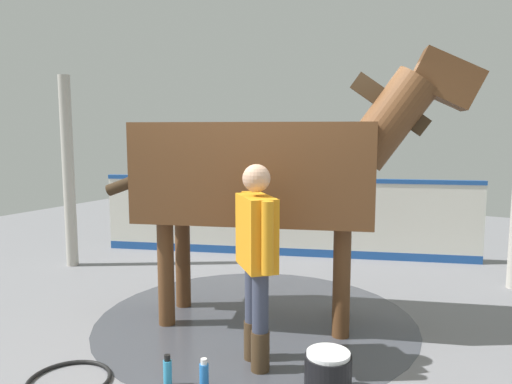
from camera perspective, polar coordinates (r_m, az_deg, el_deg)
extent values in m
cube|color=gray|center=(4.75, -0.10, -16.36)|extent=(16.00, 16.00, 0.02)
cylinder|color=#42444C|center=(5.05, -0.04, -14.73)|extent=(3.18, 3.18, 0.00)
cube|color=silver|center=(7.36, 3.45, -3.15)|extent=(5.38, 1.88, 1.13)
cube|color=#1E4C99|center=(7.28, 3.49, 1.48)|extent=(5.39, 1.90, 0.06)
cube|color=#1E4C99|center=(7.47, 3.42, -6.98)|extent=(5.38, 1.88, 0.12)
cylinder|color=#B7B2A8|center=(7.20, -21.17, 2.18)|extent=(0.16, 0.16, 2.64)
cube|color=brown|center=(4.70, -0.04, 2.45)|extent=(2.40, 1.59, 0.93)
cylinder|color=brown|center=(5.06, 10.01, -8.64)|extent=(0.16, 0.16, 1.03)
cylinder|color=brown|center=(4.57, 10.01, -10.38)|extent=(0.16, 0.16, 1.03)
cylinder|color=brown|center=(5.32, -8.59, -7.82)|extent=(0.16, 0.16, 1.03)
cylinder|color=brown|center=(4.86, -10.52, -9.32)|extent=(0.16, 0.16, 1.03)
cylinder|color=brown|center=(4.64, 15.43, 8.21)|extent=(0.93, 0.67, 0.94)
cube|color=#382819|center=(4.64, 15.49, 9.93)|extent=(0.71, 0.29, 0.58)
cube|color=brown|center=(4.72, 21.35, 12.24)|extent=(0.71, 0.47, 0.56)
cylinder|color=#382819|center=(5.06, -13.62, 1.45)|extent=(0.70, 0.34, 0.35)
cylinder|color=#47331E|center=(4.03, 0.50, -18.16)|extent=(0.15, 0.15, 0.32)
cylinder|color=#383D51|center=(3.88, 0.50, -12.74)|extent=(0.13, 0.13, 0.49)
cylinder|color=#47331E|center=(4.22, -0.38, -16.98)|extent=(0.15, 0.15, 0.32)
cylinder|color=#383D51|center=(4.07, -0.39, -11.76)|extent=(0.13, 0.13, 0.49)
cube|color=orange|center=(3.83, 0.05, -4.74)|extent=(0.49, 0.49, 0.57)
cylinder|color=orange|center=(3.56, 1.36, -5.43)|extent=(0.09, 0.09, 0.55)
cylinder|color=orange|center=(4.09, -1.09, -3.75)|extent=(0.09, 0.09, 0.55)
sphere|color=tan|center=(3.76, 0.05, 1.63)|extent=(0.22, 0.22, 0.22)
cylinder|color=black|center=(3.75, 8.44, -20.56)|extent=(0.34, 0.34, 0.30)
cylinder|color=white|center=(3.67, 8.49, -18.29)|extent=(0.31, 0.31, 0.03)
cylinder|color=#3399CC|center=(3.90, -10.33, -20.22)|extent=(0.06, 0.06, 0.20)
cylinder|color=black|center=(3.84, -10.38, -18.60)|extent=(0.04, 0.04, 0.04)
cylinder|color=blue|center=(3.84, -6.12, -20.72)|extent=(0.07, 0.07, 0.19)
cylinder|color=white|center=(3.78, -6.14, -19.17)|extent=(0.05, 0.05, 0.04)
torus|color=black|center=(4.18, -21.10, -19.93)|extent=(0.62, 0.62, 0.03)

